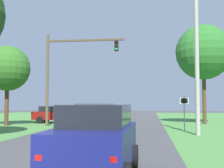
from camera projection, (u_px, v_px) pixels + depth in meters
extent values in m
plane|color=#424244|center=(90.00, 140.00, 16.85)|extent=(120.00, 120.00, 0.00)
cube|color=navy|center=(97.00, 145.00, 8.37)|extent=(1.94, 4.62, 1.03)
cube|color=black|center=(98.00, 115.00, 8.65)|extent=(1.70, 2.87, 0.60)
cube|color=red|center=(39.00, 158.00, 6.24)|extent=(0.14, 0.06, 0.12)
cube|color=red|center=(114.00, 159.00, 6.03)|extent=(0.14, 0.06, 0.12)
cylinder|color=black|center=(76.00, 155.00, 9.88)|extent=(0.24, 0.72, 0.72)
cylinder|color=black|center=(134.00, 156.00, 9.62)|extent=(0.24, 0.72, 0.72)
cube|color=#4C515B|center=(97.00, 124.00, 16.56)|extent=(2.16, 5.16, 0.93)
cube|color=black|center=(96.00, 110.00, 16.35)|extent=(1.85, 1.98, 0.65)
cube|color=#41454E|center=(90.00, 115.00, 15.03)|extent=(1.99, 1.98, 0.20)
cube|color=red|center=(68.00, 127.00, 14.18)|extent=(0.14, 0.06, 0.12)
cube|color=red|center=(104.00, 127.00, 13.94)|extent=(0.14, 0.06, 0.12)
cylinder|color=black|center=(85.00, 130.00, 18.25)|extent=(0.26, 0.80, 0.80)
cylinder|color=black|center=(119.00, 131.00, 17.95)|extent=(0.26, 0.80, 0.80)
cylinder|color=black|center=(70.00, 136.00, 15.11)|extent=(0.26, 0.80, 0.80)
cylinder|color=black|center=(111.00, 137.00, 14.82)|extent=(0.26, 0.80, 0.80)
cylinder|color=brown|center=(47.00, 80.00, 26.69)|extent=(0.24, 0.24, 8.05)
cube|color=#4C3D2B|center=(85.00, 40.00, 26.48)|extent=(6.78, 0.16, 0.16)
cube|color=black|center=(116.00, 46.00, 26.11)|extent=(0.32, 0.28, 0.90)
sphere|color=black|center=(116.00, 42.00, 25.98)|extent=(0.22, 0.22, 0.22)
sphere|color=black|center=(116.00, 46.00, 25.96)|extent=(0.22, 0.22, 0.22)
sphere|color=#1ED83F|center=(116.00, 49.00, 25.94)|extent=(0.22, 0.22, 0.22)
cylinder|color=gray|center=(184.00, 114.00, 21.91)|extent=(0.08, 0.08, 2.52)
cube|color=white|center=(184.00, 101.00, 21.93)|extent=(0.60, 0.03, 0.44)
cube|color=black|center=(184.00, 101.00, 21.92)|extent=(0.52, 0.01, 0.36)
cylinder|color=#4C351E|center=(204.00, 98.00, 29.29)|extent=(0.36, 0.36, 4.92)
sphere|color=#296626|center=(203.00, 52.00, 29.56)|extent=(5.34, 5.34, 5.34)
cube|color=maroon|center=(57.00, 116.00, 30.55)|extent=(4.67, 1.90, 0.80)
cube|color=black|center=(55.00, 109.00, 30.62)|extent=(2.81, 1.65, 0.54)
cube|color=red|center=(77.00, 116.00, 29.49)|extent=(0.06, 0.14, 0.12)
cube|color=red|center=(81.00, 115.00, 30.96)|extent=(0.06, 0.14, 0.12)
cylinder|color=black|center=(40.00, 120.00, 29.83)|extent=(0.68, 0.23, 0.68)
cylinder|color=black|center=(46.00, 119.00, 31.62)|extent=(0.68, 0.23, 0.68)
cylinder|color=black|center=(68.00, 120.00, 29.42)|extent=(0.68, 0.23, 0.68)
cylinder|color=black|center=(73.00, 119.00, 31.22)|extent=(0.68, 0.23, 0.68)
cylinder|color=#9E998E|center=(197.00, 64.00, 19.36)|extent=(0.28, 0.28, 8.97)
cylinder|color=#4C351E|center=(7.00, 105.00, 27.21)|extent=(0.36, 0.36, 3.60)
sphere|color=#2E6420|center=(7.00, 68.00, 27.41)|extent=(4.06, 4.06, 4.06)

